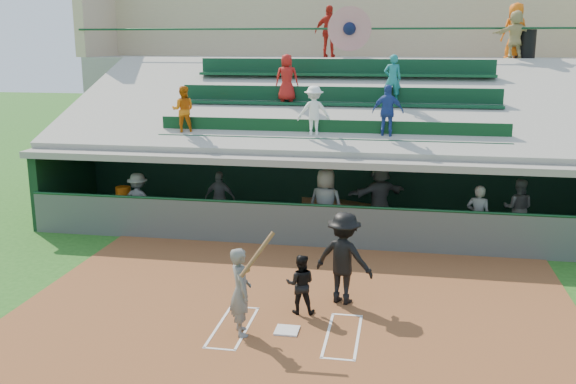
% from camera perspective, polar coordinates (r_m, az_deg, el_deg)
% --- Properties ---
extents(ground, '(100.00, 100.00, 0.00)m').
position_cam_1_polar(ground, '(12.02, -0.09, -12.35)').
color(ground, '#205517').
rests_on(ground, ground).
extents(dirt_slab, '(11.00, 9.00, 0.02)m').
position_cam_1_polar(dirt_slab, '(12.46, 0.33, -11.32)').
color(dirt_slab, brown).
rests_on(dirt_slab, ground).
extents(home_plate, '(0.43, 0.43, 0.03)m').
position_cam_1_polar(home_plate, '(12.01, -0.09, -12.20)').
color(home_plate, silver).
rests_on(home_plate, dirt_slab).
extents(batters_box_chalk, '(2.65, 1.85, 0.01)m').
position_cam_1_polar(batters_box_chalk, '(12.01, -0.09, -12.25)').
color(batters_box_chalk, silver).
rests_on(batters_box_chalk, dirt_slab).
extents(dugout_floor, '(16.00, 3.50, 0.04)m').
position_cam_1_polar(dugout_floor, '(18.27, 3.70, -3.20)').
color(dugout_floor, gray).
rests_on(dugout_floor, ground).
extents(concourse_slab, '(20.00, 3.00, 4.60)m').
position_cam_1_polar(concourse_slab, '(24.41, 5.62, 6.42)').
color(concourse_slab, gray).
rests_on(concourse_slab, ground).
extents(grandstand, '(20.40, 10.40, 7.80)m').
position_cam_1_polar(grandstand, '(21.46, 4.94, 5.39)').
color(grandstand, '#4F544F').
rests_on(grandstand, ground).
extents(batter_at_plate, '(0.93, 0.77, 1.95)m').
position_cam_1_polar(batter_at_plate, '(11.63, -4.21, -8.75)').
color(batter_at_plate, '#575954').
rests_on(batter_at_plate, dirt_slab).
extents(catcher, '(0.61, 0.50, 1.18)m').
position_cam_1_polar(catcher, '(12.54, 1.11, -8.17)').
color(catcher, black).
rests_on(catcher, dirt_slab).
extents(home_umpire, '(1.37, 1.04, 1.88)m').
position_cam_1_polar(home_umpire, '(12.97, 4.98, -5.85)').
color(home_umpire, black).
rests_on(home_umpire, dirt_slab).
extents(dugout_bench, '(13.77, 6.64, 0.45)m').
position_cam_1_polar(dugout_bench, '(19.50, 4.33, -1.40)').
color(dugout_bench, olive).
rests_on(dugout_bench, dugout_floor).
extents(white_table, '(0.82, 0.66, 0.65)m').
position_cam_1_polar(white_table, '(19.13, -14.48, -1.78)').
color(white_table, silver).
rests_on(white_table, dugout_floor).
extents(water_cooler, '(0.43, 0.43, 0.43)m').
position_cam_1_polar(water_cooler, '(19.02, -14.43, -0.18)').
color(water_cooler, orange).
rests_on(water_cooler, white_table).
extents(dugout_player_a, '(1.02, 0.59, 1.58)m').
position_cam_1_polar(dugout_player_a, '(18.43, -13.16, -0.77)').
color(dugout_player_a, '#60645E').
rests_on(dugout_player_a, dugout_floor).
extents(dugout_player_b, '(0.95, 0.47, 1.56)m').
position_cam_1_polar(dugout_player_b, '(18.40, -6.06, -0.56)').
color(dugout_player_b, '#51544F').
rests_on(dugout_player_b, dugout_floor).
extents(dugout_player_c, '(1.05, 0.81, 1.92)m').
position_cam_1_polar(dugout_player_c, '(16.88, 3.36, -1.13)').
color(dugout_player_c, '#575A55').
rests_on(dugout_player_c, dugout_floor).
extents(dugout_player_d, '(1.79, 1.44, 1.91)m').
position_cam_1_polar(dugout_player_d, '(18.05, 8.13, -0.31)').
color(dugout_player_d, '#555752').
rests_on(dugout_player_d, dugout_floor).
extents(dugout_player_e, '(0.69, 0.56, 1.65)m').
position_cam_1_polar(dugout_player_e, '(16.91, 16.53, -2.13)').
color(dugout_player_e, '#5E605B').
rests_on(dugout_player_e, dugout_floor).
extents(dugout_player_f, '(0.89, 0.76, 1.60)m').
position_cam_1_polar(dugout_player_f, '(18.20, 19.76, -1.37)').
color(dugout_player_f, '#5B5E59').
rests_on(dugout_player_f, dugout_floor).
extents(trash_bin, '(0.64, 0.64, 0.96)m').
position_cam_1_polar(trash_bin, '(23.41, 20.38, 12.21)').
color(trash_bin, black).
rests_on(trash_bin, concourse_slab).
extents(concourse_staff_a, '(1.11, 0.56, 1.83)m').
position_cam_1_polar(concourse_staff_a, '(23.60, 3.71, 14.04)').
color(concourse_staff_a, '#B31F14').
rests_on(concourse_staff_a, concourse_slab).
extents(concourse_staff_b, '(1.05, 0.86, 1.84)m').
position_cam_1_polar(concourse_staff_b, '(23.46, 19.53, 13.35)').
color(concourse_staff_b, orange).
rests_on(concourse_staff_b, concourse_slab).
extents(concourse_staff_c, '(1.53, 0.98, 1.58)m').
position_cam_1_polar(concourse_staff_c, '(22.97, 19.53, 13.04)').
color(concourse_staff_c, tan).
rests_on(concourse_staff_c, concourse_slab).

